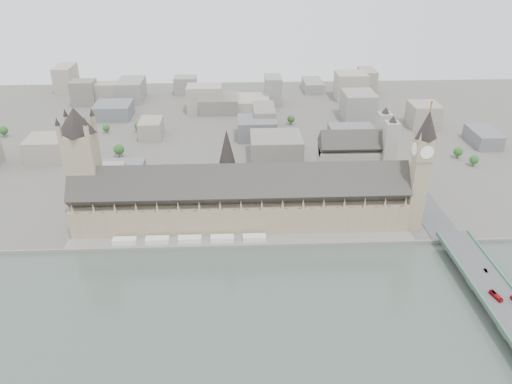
{
  "coord_description": "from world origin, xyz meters",
  "views": [
    {
      "loc": [
        -3.02,
        -331.89,
        216.3
      ],
      "look_at": [
        12.89,
        32.01,
        23.47
      ],
      "focal_mm": 35.0,
      "sensor_mm": 36.0,
      "label": 1
    }
  ],
  "objects_px": {
    "victoria_tower": "(83,163)",
    "westminster_abbey": "(357,157)",
    "westminster_bridge": "(495,299)",
    "palace_of_westminster": "(241,200)",
    "car_silver": "(486,270)",
    "elizabeth_tower": "(421,163)",
    "red_bus_north": "(496,296)"
  },
  "relations": [
    {
      "from": "victoria_tower",
      "to": "westminster_abbey",
      "type": "relative_size",
      "value": 1.47
    },
    {
      "from": "palace_of_westminster",
      "to": "westminster_bridge",
      "type": "xyz_separation_m",
      "value": [
        162.0,
        -107.2,
        -17.58
      ]
    },
    {
      "from": "westminster_bridge",
      "to": "westminster_abbey",
      "type": "distance_m",
      "value": 190.56
    },
    {
      "from": "westminster_bridge",
      "to": "car_silver",
      "type": "bearing_deg",
      "value": 82.41
    },
    {
      "from": "victoria_tower",
      "to": "westminster_bridge",
      "type": "distance_m",
      "value": 309.91
    },
    {
      "from": "westminster_abbey",
      "to": "car_silver",
      "type": "distance_m",
      "value": 169.25
    },
    {
      "from": "westminster_bridge",
      "to": "car_silver",
      "type": "relative_size",
      "value": 83.08
    },
    {
      "from": "palace_of_westminster",
      "to": "westminster_abbey",
      "type": "bearing_deg",
      "value": 34.17
    },
    {
      "from": "red_bus_north",
      "to": "westminster_bridge",
      "type": "bearing_deg",
      "value": 41.21
    },
    {
      "from": "elizabeth_tower",
      "to": "red_bus_north",
      "type": "xyz_separation_m",
      "value": [
        20.73,
        -100.15,
        -46.37
      ]
    },
    {
      "from": "elizabeth_tower",
      "to": "westminster_bridge",
      "type": "relative_size",
      "value": 0.33
    },
    {
      "from": "westminster_abbey",
      "to": "car_silver",
      "type": "height_order",
      "value": "westminster_abbey"
    },
    {
      "from": "westminster_abbey",
      "to": "red_bus_north",
      "type": "distance_m",
      "value": 193.62
    },
    {
      "from": "elizabeth_tower",
      "to": "victoria_tower",
      "type": "distance_m",
      "value": 260.64
    },
    {
      "from": "red_bus_north",
      "to": "car_silver",
      "type": "height_order",
      "value": "red_bus_north"
    },
    {
      "from": "palace_of_westminster",
      "to": "victoria_tower",
      "type": "xyz_separation_m",
      "value": [
        -122.0,
        6.3,
        32.5
      ]
    },
    {
      "from": "elizabeth_tower",
      "to": "palace_of_westminster",
      "type": "bearing_deg",
      "value": 175.15
    },
    {
      "from": "elizabeth_tower",
      "to": "victoria_tower",
      "type": "xyz_separation_m",
      "value": [
        -260.0,
        18.0,
        -2.88
      ]
    },
    {
      "from": "palace_of_westminster",
      "to": "car_silver",
      "type": "bearing_deg",
      "value": -27.1
    },
    {
      "from": "westminster_bridge",
      "to": "car_silver",
      "type": "xyz_separation_m",
      "value": [
        3.03,
        22.76,
        5.77
      ]
    },
    {
      "from": "elizabeth_tower",
      "to": "car_silver",
      "type": "distance_m",
      "value": 90.82
    },
    {
      "from": "palace_of_westminster",
      "to": "red_bus_north",
      "type": "xyz_separation_m",
      "value": [
        158.73,
        -111.85,
        -10.99
      ]
    },
    {
      "from": "victoria_tower",
      "to": "westminster_abbey",
      "type": "xyz_separation_m",
      "value": [
        232.92,
        69.0,
        -30.12
      ]
    },
    {
      "from": "palace_of_westminster",
      "to": "westminster_bridge",
      "type": "height_order",
      "value": "palace_of_westminster"
    },
    {
      "from": "palace_of_westminster",
      "to": "elizabeth_tower",
      "type": "height_order",
      "value": "elizabeth_tower"
    },
    {
      "from": "palace_of_westminster",
      "to": "westminster_bridge",
      "type": "distance_m",
      "value": 195.05
    },
    {
      "from": "palace_of_westminster",
      "to": "car_silver",
      "type": "distance_m",
      "value": 185.76
    },
    {
      "from": "westminster_abbey",
      "to": "red_bus_north",
      "type": "relative_size",
      "value": 6.44
    },
    {
      "from": "westminster_bridge",
      "to": "westminster_abbey",
      "type": "xyz_separation_m",
      "value": [
        -51.08,
        182.5,
        19.96
      ]
    },
    {
      "from": "palace_of_westminster",
      "to": "red_bus_north",
      "type": "distance_m",
      "value": 194.49
    },
    {
      "from": "elizabeth_tower",
      "to": "westminster_bridge",
      "type": "bearing_deg",
      "value": -75.89
    },
    {
      "from": "westminster_abbey",
      "to": "car_silver",
      "type": "relative_size",
      "value": 17.38
    }
  ]
}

